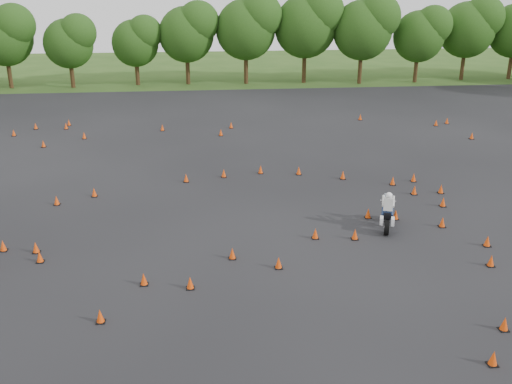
# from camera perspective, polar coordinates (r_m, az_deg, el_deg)

# --- Properties ---
(ground) EXTENTS (140.00, 140.00, 0.00)m
(ground) POSITION_cam_1_polar(r_m,az_deg,el_deg) (23.57, 1.01, -6.14)
(ground) COLOR #2D5119
(ground) RESTS_ON ground
(asphalt_pad) EXTENTS (62.00, 62.00, 0.00)m
(asphalt_pad) POSITION_cam_1_polar(r_m,az_deg,el_deg) (29.02, -0.41, -0.83)
(asphalt_pad) COLOR black
(asphalt_pad) RESTS_ON ground
(treeline) EXTENTS (86.81, 31.98, 10.44)m
(treeline) POSITION_cam_1_polar(r_m,az_deg,el_deg) (56.41, -1.04, 14.39)
(treeline) COLOR #214313
(treeline) RESTS_ON ground
(traffic_cones) EXTENTS (35.91, 33.21, 0.45)m
(traffic_cones) POSITION_cam_1_polar(r_m,az_deg,el_deg) (28.70, -0.61, -0.60)
(traffic_cones) COLOR #E24309
(traffic_cones) RESTS_ON asphalt_pad
(rider_white) EXTENTS (1.38, 2.39, 1.77)m
(rider_white) POSITION_cam_1_polar(r_m,az_deg,el_deg) (26.23, 13.02, -1.70)
(rider_white) COLOR beige
(rider_white) RESTS_ON ground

